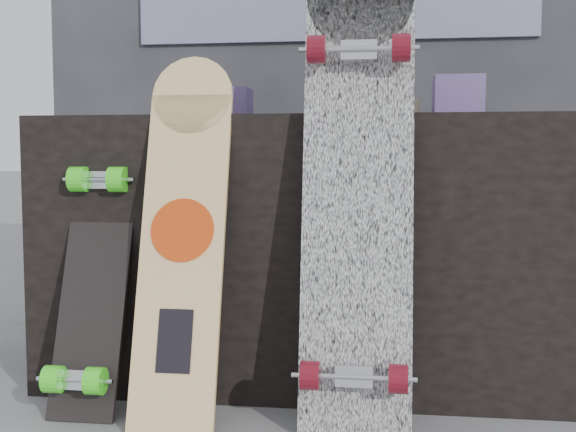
# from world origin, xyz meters

# --- Properties ---
(vendor_table) EXTENTS (1.60, 0.60, 0.80)m
(vendor_table) POSITION_xyz_m (0.00, 0.50, 0.40)
(vendor_table) COLOR black
(vendor_table) RESTS_ON ground
(booth) EXTENTS (2.40, 0.22, 2.20)m
(booth) POSITION_xyz_m (0.00, 1.35, 1.10)
(booth) COLOR #2F2F33
(booth) RESTS_ON ground
(merch_box_purple) EXTENTS (0.18, 0.12, 0.10)m
(merch_box_purple) POSITION_xyz_m (-0.30, 0.54, 0.85)
(merch_box_purple) COLOR navy
(merch_box_purple) RESTS_ON vendor_table
(merch_box_small) EXTENTS (0.14, 0.14, 0.12)m
(merch_box_small) POSITION_xyz_m (0.42, 0.48, 0.86)
(merch_box_small) COLOR navy
(merch_box_small) RESTS_ON vendor_table
(merch_box_flat) EXTENTS (0.22, 0.10, 0.06)m
(merch_box_flat) POSITION_xyz_m (0.20, 0.56, 0.83)
(merch_box_flat) COLOR #D1B78C
(merch_box_flat) RESTS_ON vendor_table
(longboard_geisha) EXTENTS (0.22, 0.30, 0.96)m
(longboard_geisha) POSITION_xyz_m (-0.31, 0.12, 0.51)
(longboard_geisha) COLOR beige
(longboard_geisha) RESTS_ON ground
(longboard_celtic) EXTENTS (0.22, 0.21, 1.03)m
(longboard_celtic) POSITION_xyz_m (0.13, 0.13, 0.55)
(longboard_celtic) COLOR #CBAB8B
(longboard_celtic) RESTS_ON ground
(longboard_cascadia) EXTENTS (0.28, 0.30, 1.23)m
(longboard_cascadia) POSITION_xyz_m (0.14, 0.12, 0.64)
(longboard_cascadia) COLOR white
(longboard_cascadia) RESTS_ON ground
(skateboard_dark) EXTENTS (0.18, 0.35, 0.79)m
(skateboard_dark) POSITION_xyz_m (-0.57, 0.15, 0.40)
(skateboard_dark) COLOR black
(skateboard_dark) RESTS_ON ground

